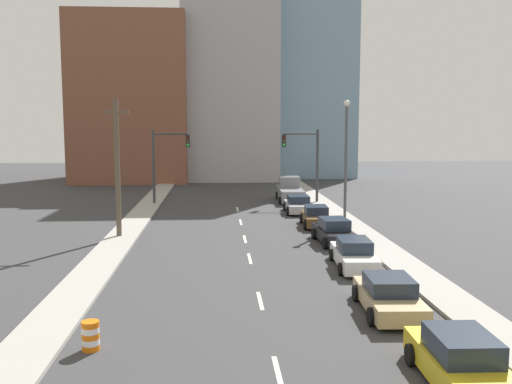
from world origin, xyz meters
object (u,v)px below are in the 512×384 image
object	(u,v)px
traffic_barrel	(91,336)
sedan_silver	(298,205)
traffic_signal_right	(308,157)
street_lamp	(346,153)
sedan_white	(354,255)
utility_pole_left_mid	(117,167)
sedan_yellow	(461,363)
traffic_signal_left	(163,157)
sedan_tan	(389,296)
sedan_brown	(316,217)
pickup_truck_gray	(290,191)
sedan_black	(334,232)

from	to	relation	value
traffic_barrel	sedan_silver	world-z (taller)	sedan_silver
traffic_signal_right	sedan_silver	distance (m)	6.76
street_lamp	sedan_white	bearing A→B (deg)	-100.69
traffic_signal_right	utility_pole_left_mid	distance (m)	20.74
sedan_yellow	sedan_silver	bearing A→B (deg)	91.90
traffic_signal_left	street_lamp	world-z (taller)	street_lamp
sedan_yellow	sedan_white	distance (m)	13.10
sedan_tan	sedan_brown	xyz separation A→B (m)	(0.44, 18.53, 0.02)
street_lamp	pickup_truck_gray	xyz separation A→B (m)	(-2.37, 12.44, -4.19)
sedan_silver	sedan_black	bearing A→B (deg)	-86.45
sedan_white	pickup_truck_gray	world-z (taller)	pickup_truck_gray
utility_pole_left_mid	sedan_brown	bearing A→B (deg)	14.13
utility_pole_left_mid	sedan_tan	size ratio (longest dim) A/B	1.85
traffic_barrel	street_lamp	xyz separation A→B (m)	(13.23, 22.23, 4.61)
traffic_signal_right	sedan_silver	world-z (taller)	traffic_signal_right
sedan_silver	sedan_white	bearing A→B (deg)	-87.79
traffic_barrel	sedan_yellow	size ratio (longest dim) A/B	0.20
sedan_silver	pickup_truck_gray	xyz separation A→B (m)	(0.24, 7.09, 0.25)
utility_pole_left_mid	traffic_barrel	distance (m)	18.72
sedan_tan	sedan_black	xyz separation A→B (m)	(0.51, 12.68, 0.05)
traffic_signal_left	sedan_white	distance (m)	26.24
sedan_brown	sedan_yellow	bearing A→B (deg)	-87.99
traffic_signal_right	sedan_brown	bearing A→B (deg)	-96.21
traffic_signal_right	utility_pole_left_mid	size ratio (longest dim) A/B	0.77
sedan_black	traffic_signal_right	bearing A→B (deg)	82.90
traffic_signal_right	pickup_truck_gray	bearing A→B (deg)	131.44
sedan_yellow	sedan_tan	distance (m)	6.24
traffic_barrel	sedan_brown	size ratio (longest dim) A/B	0.22
traffic_signal_right	street_lamp	xyz separation A→B (m)	(0.96, -10.85, 0.86)
sedan_tan	sedan_yellow	bearing A→B (deg)	-86.22
traffic_barrel	sedan_yellow	bearing A→B (deg)	-17.21
utility_pole_left_mid	sedan_tan	bearing A→B (deg)	-50.16
sedan_silver	sedan_yellow	bearing A→B (deg)	-88.54
sedan_yellow	pickup_truck_gray	size ratio (longest dim) A/B	0.75
sedan_tan	pickup_truck_gray	size ratio (longest dim) A/B	0.75
traffic_barrel	sedan_brown	bearing A→B (deg)	62.85
sedan_tan	sedan_brown	bearing A→B (deg)	91.50
traffic_signal_right	sedan_black	size ratio (longest dim) A/B	1.41
traffic_barrel	sedan_white	xyz separation A→B (m)	(10.88, 9.79, 0.19)
sedan_black	sedan_brown	xyz separation A→B (m)	(-0.07, 5.84, -0.03)
traffic_signal_right	sedan_brown	world-z (taller)	traffic_signal_right
traffic_signal_right	utility_pole_left_mid	world-z (taller)	utility_pole_left_mid
pickup_truck_gray	traffic_signal_left	bearing A→B (deg)	-170.53
traffic_barrel	sedan_silver	size ratio (longest dim) A/B	0.21
sedan_yellow	traffic_signal_left	bearing A→B (deg)	109.15
sedan_yellow	pickup_truck_gray	distance (m)	37.97
sedan_tan	street_lamp	bearing A→B (deg)	85.00
street_lamp	sedan_black	distance (m)	8.22
traffic_barrel	sedan_white	world-z (taller)	sedan_white
sedan_yellow	sedan_white	xyz separation A→B (m)	(0.22, 13.10, -0.03)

